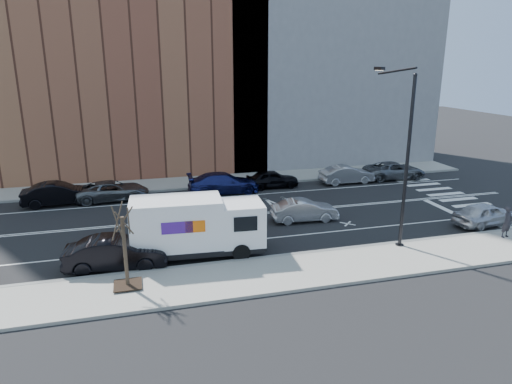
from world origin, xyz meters
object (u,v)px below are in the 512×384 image
fedex_van (196,226)px  pedestrian (507,222)px  far_parked_b (59,194)px  driving_sedan (304,210)px  near_parked_front (485,214)px

fedex_van → pedestrian: size_ratio=3.89×
fedex_van → far_parked_b: size_ratio=1.43×
driving_sedan → near_parked_front: (10.25, -3.63, 0.03)m
near_parked_front → pedestrian: bearing=158.5°
driving_sedan → pedestrian: 11.34m
near_parked_front → pedestrian: pedestrian is taller
driving_sedan → near_parked_front: 10.87m
pedestrian → fedex_van: bearing=159.6°
fedex_van → near_parked_front: (17.44, -0.09, -0.91)m
far_parked_b → driving_sedan: (15.18, -7.54, -0.11)m
far_parked_b → pedestrian: bearing=-122.6°
fedex_van → near_parked_front: fedex_van is taller
driving_sedan → near_parked_front: size_ratio=0.99×
fedex_van → pedestrian: bearing=-4.0°
far_parked_b → driving_sedan: bearing=-120.7°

